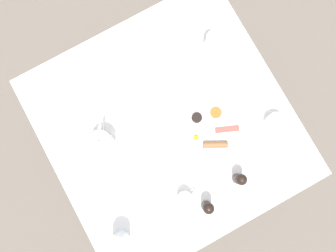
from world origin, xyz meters
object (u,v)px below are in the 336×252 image
Objects in this scene: teacup_with_saucer_left at (275,123)px; water_glass_tall at (213,43)px; water_glass_short at (119,243)px; knife_by_plate at (164,37)px; creamer_jug at (185,198)px; spoon_for_tea at (138,203)px; fork_by_plate at (109,65)px; breakfast_plate at (210,129)px; teapot_near at (101,143)px; salt_grinder at (208,207)px; pepper_grinder at (240,179)px.

teacup_with_saucer_left is 1.24× the size of water_glass_tall.
water_glass_short reaches higher than knife_by_plate.
creamer_jug reaches higher than spoon_for_tea.
teacup_with_saucer_left is 0.85m from water_glass_short.
water_glass_tall is 0.49m from fork_by_plate.
water_glass_tall is 0.88× the size of fork_by_plate.
fork_by_plate is (-0.26, 0.48, -0.01)m from breakfast_plate.
breakfast_plate is 2.05× the size of fork_by_plate.
teapot_near is 1.27× the size of spoon_for_tea.
teacup_with_saucer_left is at bearing 20.97° from salt_grinder.
teacup_with_saucer_left is at bearing -68.43° from knife_by_plate.
water_glass_tall is (0.20, 0.33, 0.05)m from breakfast_plate.
creamer_jug is at bearing -88.87° from fork_by_plate.
water_glass_short is at bearing -130.08° from knife_by_plate.
water_glass_short is at bearing -158.06° from breakfast_plate.
fork_by_plate is at bearing 161.30° from water_glass_tall.
creamer_jug is at bearing -169.65° from teacup_with_saucer_left.
teapot_near reaches higher than fork_by_plate.
fork_by_plate is (-0.26, 0.73, -0.06)m from pepper_grinder.
water_glass_tall reaches higher than teacup_with_saucer_left.
pepper_grinder is 0.45m from spoon_for_tea.
water_glass_tall is 0.61m from pepper_grinder.
pepper_grinder is (0.24, -0.04, 0.03)m from creamer_jug.
teapot_near reaches higher than knife_by_plate.
pepper_grinder reaches higher than fork_by_plate.
salt_grinder is at bearing -7.90° from water_glass_short.
knife_by_plate is at bearing 111.57° from teacup_with_saucer_left.
water_glass_short is 1.52× the size of creamer_jug.
teacup_with_saucer_left is 0.79m from fork_by_plate.
fork_by_plate is 0.98× the size of spoon_for_tea.
creamer_jug is at bearing 130.64° from salt_grinder.
teacup_with_saucer_left reaches higher than breakfast_plate.
creamer_jug is 0.21m from spoon_for_tea.
knife_by_plate is (0.48, 0.31, -0.06)m from teapot_near.
breakfast_plate is 0.46m from spoon_for_tea.
knife_by_plate is at bearing -0.03° from fork_by_plate.
salt_grinder is 0.30m from spoon_for_tea.
creamer_jug is 0.46× the size of knife_by_plate.
pepper_grinder is at bearing -92.21° from knife_by_plate.
salt_grinder reaches higher than breakfast_plate.
water_glass_tall is 0.72m from salt_grinder.
fork_by_plate is at bearing 131.19° from teacup_with_saucer_left.
creamer_jug is 0.81× the size of salt_grinder.
creamer_jug is at bearing 3.91° from water_glass_short.
teapot_near is at bearing 136.60° from pepper_grinder.
water_glass_tall is 1.12× the size of salt_grinder.
water_glass_tall is at bearing 50.43° from creamer_jug.
fork_by_plate is at bearing 109.46° from pepper_grinder.
breakfast_plate is at bearing 40.29° from creamer_jug.
water_glass_tall is at bearing 58.95° from breakfast_plate.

